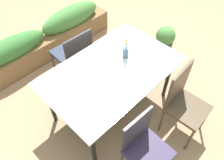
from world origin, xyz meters
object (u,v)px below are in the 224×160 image
at_px(dining_table, 112,73).
at_px(chair_near_left, 144,145).
at_px(chair_far_side, 74,52).
at_px(chair_near_right, 184,100).
at_px(potted_plant, 165,40).
at_px(planter_box, 46,40).
at_px(flower_vase, 126,51).

bearing_deg(dining_table, chair_near_left, -114.19).
bearing_deg(chair_far_side, chair_near_right, -76.75).
relative_size(chair_near_right, chair_near_left, 1.11).
bearing_deg(potted_plant, dining_table, -172.94).
xyz_separation_m(dining_table, potted_plant, (1.49, 0.18, -0.44)).
height_order(dining_table, planter_box, dining_table).
relative_size(chair_near_right, planter_box, 0.39).
bearing_deg(chair_near_left, potted_plant, -148.54).
bearing_deg(potted_plant, flower_vase, -173.33).
xyz_separation_m(dining_table, chair_near_right, (0.38, -0.83, -0.14)).
bearing_deg(flower_vase, chair_near_left, -127.05).
height_order(dining_table, chair_far_side, chair_far_side).
distance_m(chair_near_right, chair_near_left, 0.76).
bearing_deg(chair_far_side, chair_near_left, -102.19).
bearing_deg(potted_plant, chair_near_left, -151.23).
xyz_separation_m(chair_near_left, potted_plant, (1.87, 1.02, -0.26)).
distance_m(dining_table, chair_far_side, 0.86).
height_order(chair_near_left, planter_box, chair_near_left).
height_order(flower_vase, potted_plant, flower_vase).
xyz_separation_m(chair_far_side, flower_vase, (0.25, -0.79, 0.35)).
bearing_deg(chair_far_side, dining_table, -91.08).
distance_m(chair_near_left, flower_vase, 1.16).
relative_size(dining_table, flower_vase, 5.81).
height_order(chair_near_right, chair_far_side, chair_near_right).
distance_m(chair_near_left, potted_plant, 2.15).
xyz_separation_m(dining_table, planter_box, (0.03, 1.63, -0.40)).
relative_size(planter_box, potted_plant, 4.88).
height_order(chair_near_right, chair_near_left, chair_near_right).
distance_m(chair_near_right, flower_vase, 0.93).
xyz_separation_m(chair_far_side, potted_plant, (1.45, -0.65, -0.24)).
relative_size(dining_table, chair_far_side, 1.88).
distance_m(dining_table, flower_vase, 0.33).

